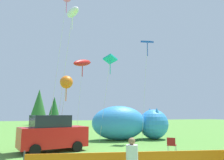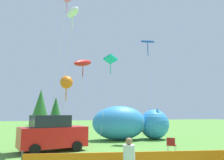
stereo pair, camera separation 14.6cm
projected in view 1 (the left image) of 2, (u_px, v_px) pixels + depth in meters
name	position (u px, v px, depth m)	size (l,w,h in m)	color
ground_plane	(118.00, 158.00, 11.24)	(120.00, 120.00, 0.00)	#548C38
parked_car	(52.00, 134.00, 13.24)	(4.24, 2.71, 2.15)	red
folding_chair	(172.00, 144.00, 12.39)	(0.69, 0.69, 0.90)	maroon
inflatable_cat	(129.00, 124.00, 19.01)	(6.97, 3.33, 2.90)	#338CD8
kite_blue_box	(147.00, 44.00, 19.29)	(1.28, 1.26, 8.81)	silver
kite_red_lizard	(82.00, 63.00, 20.05)	(2.30, 2.36, 7.51)	silver
kite_teal_diamond	(110.00, 60.00, 18.68)	(1.58, 1.17, 7.22)	silver
kite_white_ghost	(73.00, 13.00, 15.92)	(1.32, 3.04, 10.19)	silver
kite_orange_flower	(66.00, 82.00, 14.97)	(0.89, 1.39, 4.82)	silver
horizon_tree_east	(39.00, 103.00, 43.90)	(2.98, 2.98, 7.11)	brown
horizon_tree_west	(54.00, 108.00, 43.07)	(2.32, 2.32, 5.53)	brown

